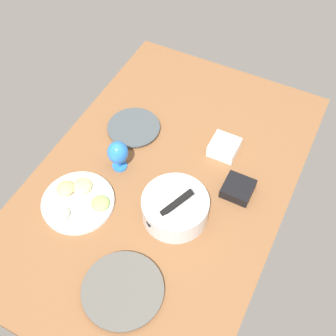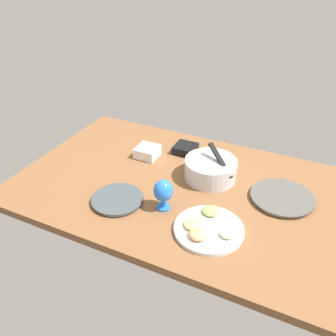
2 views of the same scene
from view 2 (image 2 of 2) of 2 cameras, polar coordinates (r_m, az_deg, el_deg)
ground_plane at (r=179.91cm, az=1.32°, el=-3.05°), size 160.00×104.00×4.00cm
dinner_plate_left at (r=168.23cm, az=-8.17°, el=-5.08°), size 24.54×24.54×2.04cm
dinner_plate_right at (r=176.20cm, az=17.95°, el=-4.58°), size 29.88×29.88×2.06cm
mixing_bowl at (r=181.21cm, az=6.90°, el=-0.07°), size 26.63×26.63×17.45cm
fruit_platter at (r=151.90cm, az=6.42°, el=-9.63°), size 29.87×29.87×5.11cm
hurricane_glass_blue at (r=157.84cm, az=-0.76°, el=-3.84°), size 8.98×8.98×15.06cm
square_bowl_black at (r=204.04cm, az=2.83°, el=3.19°), size 12.19×12.19×4.51cm
square_bowl_white at (r=199.77cm, az=-3.35°, el=2.71°), size 12.07×12.07×5.83cm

